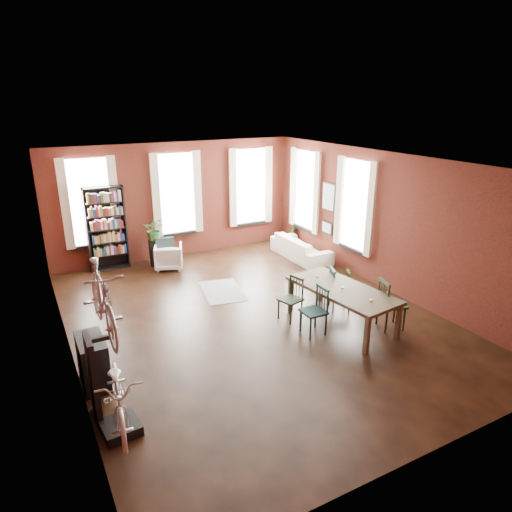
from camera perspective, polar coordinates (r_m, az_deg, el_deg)
room at (r=9.49m, az=-1.05°, el=5.83°), size 9.00×9.04×3.22m
dining_table at (r=9.31m, az=10.61°, el=-6.20°), size 1.32×2.40×0.78m
dining_chair_a at (r=8.84m, az=7.20°, el=-6.88°), size 0.44×0.44×0.94m
dining_chair_b at (r=9.35m, az=4.31°, el=-5.41°), size 0.51×0.51×0.89m
dining_chair_c at (r=9.36m, az=16.60°, el=-5.78°), size 0.57×0.57×1.01m
dining_chair_d at (r=9.94m, az=10.43°, el=-4.04°), size 0.56×0.56×0.92m
bookshelf at (r=12.49m, az=-18.19°, el=3.26°), size 1.00×0.32×2.20m
white_armchair at (r=12.31m, az=-10.89°, el=0.07°), size 0.89×0.86×0.73m
cream_sofa at (r=12.93m, az=5.66°, el=1.48°), size 0.61×2.08×0.81m
striped_rug at (r=10.83m, az=-4.26°, el=-4.39°), size 1.15×1.56×0.01m
bike_trainer at (r=6.91m, az=-16.56°, el=-19.85°), size 0.53×0.53×0.14m
bike_wall_rack at (r=6.90m, az=-19.69°, el=-14.36°), size 0.16×0.60×1.30m
console_table at (r=7.81m, az=-19.70°, el=-12.33°), size 0.40×0.80×0.80m
plant_stand at (r=12.68m, az=-12.40°, el=0.41°), size 0.39×0.39×0.68m
plant_by_sofa at (r=14.14m, az=4.47°, el=1.98°), size 0.42×0.69×0.30m
plant_small at (r=11.52m, az=11.45°, el=-2.91°), size 0.33×0.41×0.13m
bicycle_floor at (r=6.42m, az=-17.08°, el=-13.36°), size 0.69×0.94×1.67m
bicycle_hung at (r=6.26m, az=-18.96°, el=-2.52°), size 0.47×1.00×1.66m
plant_on_stand at (r=12.52m, az=-12.55°, el=2.97°), size 0.78×0.81×0.50m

